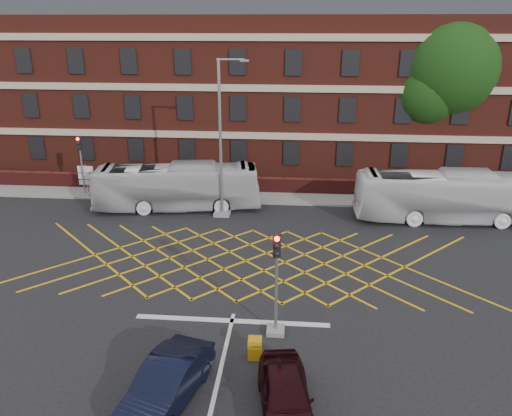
# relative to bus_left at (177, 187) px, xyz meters

# --- Properties ---
(ground) EXTENTS (120.00, 120.00, 0.00)m
(ground) POSITION_rel_bus_left_xyz_m (5.23, -9.30, -1.49)
(ground) COLOR black
(ground) RESTS_ON ground
(victorian_building) EXTENTS (51.00, 12.17, 20.40)m
(victorian_building) POSITION_rel_bus_left_xyz_m (5.47, 12.70, 6.34)
(victorian_building) COLOR #5D2117
(victorian_building) RESTS_ON ground
(boundary_wall) EXTENTS (56.00, 0.50, 1.10)m
(boundary_wall) POSITION_rel_bus_left_xyz_m (5.23, 3.70, -0.94)
(boundary_wall) COLOR #501515
(boundary_wall) RESTS_ON ground
(far_pavement) EXTENTS (60.00, 3.00, 0.12)m
(far_pavement) POSITION_rel_bus_left_xyz_m (5.23, 2.70, -1.43)
(far_pavement) COLOR slate
(far_pavement) RESTS_ON ground
(box_junction_hatching) EXTENTS (8.22, 8.22, 0.02)m
(box_junction_hatching) POSITION_rel_bus_left_xyz_m (5.23, -7.30, -1.49)
(box_junction_hatching) COLOR #CC990C
(box_junction_hatching) RESTS_ON ground
(stop_line) EXTENTS (8.00, 0.30, 0.02)m
(stop_line) POSITION_rel_bus_left_xyz_m (5.23, -12.80, -1.48)
(stop_line) COLOR silver
(stop_line) RESTS_ON ground
(bus_left) EXTENTS (10.98, 4.06, 2.99)m
(bus_left) POSITION_rel_bus_left_xyz_m (0.00, 0.00, 0.00)
(bus_left) COLOR silver
(bus_left) RESTS_ON ground
(bus_right) EXTENTS (11.22, 2.83, 3.11)m
(bus_right) POSITION_rel_bus_left_xyz_m (16.92, -0.65, 0.06)
(bus_right) COLOR silver
(bus_right) RESTS_ON ground
(car_navy) EXTENTS (2.55, 4.64, 1.45)m
(car_navy) POSITION_rel_bus_left_xyz_m (3.77, -17.61, -0.77)
(car_navy) COLOR black
(car_navy) RESTS_ON ground
(car_maroon) EXTENTS (2.15, 4.18, 1.36)m
(car_maroon) POSITION_rel_bus_left_xyz_m (7.57, -17.74, -0.81)
(car_maroon) COLOR black
(car_maroon) RESTS_ON ground
(deciduous_tree) EXTENTS (7.89, 7.74, 12.25)m
(deciduous_tree) POSITION_rel_bus_left_xyz_m (18.39, 8.88, 6.34)
(deciduous_tree) COLOR black
(deciduous_tree) RESTS_ON ground
(traffic_light_near) EXTENTS (0.70, 0.70, 4.27)m
(traffic_light_near) POSITION_rel_bus_left_xyz_m (7.06, -13.47, 0.27)
(traffic_light_near) COLOR slate
(traffic_light_near) RESTS_ON ground
(traffic_light_far) EXTENTS (0.70, 0.70, 4.27)m
(traffic_light_far) POSITION_rel_bus_left_xyz_m (-7.08, 1.82, 0.27)
(traffic_light_far) COLOR slate
(traffic_light_far) RESTS_ON ground
(street_lamp) EXTENTS (2.25, 1.00, 9.57)m
(street_lamp) POSITION_rel_bus_left_xyz_m (3.11, -0.94, 1.85)
(street_lamp) COLOR slate
(street_lamp) RESTS_ON ground
(direction_signs) EXTENTS (1.10, 0.16, 2.20)m
(direction_signs) POSITION_rel_bus_left_xyz_m (-6.99, 2.08, -0.11)
(direction_signs) COLOR gray
(direction_signs) RESTS_ON ground
(utility_cabinet) EXTENTS (0.49, 0.44, 0.81)m
(utility_cabinet) POSITION_rel_bus_left_xyz_m (6.38, -15.08, -1.09)
(utility_cabinet) COLOR #C4820B
(utility_cabinet) RESTS_ON ground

